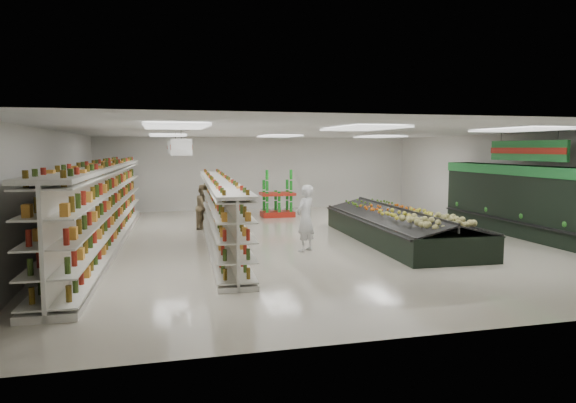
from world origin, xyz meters
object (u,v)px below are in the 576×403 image
object	(u,v)px
gondola_center	(220,214)
shopper_main	(305,218)
produce_island	(399,226)
soda_endcap	(277,196)
shopper_background	(204,207)
gondola_left	(103,209)

from	to	relation	value
gondola_center	shopper_main	distance (m)	2.71
gondola_center	produce_island	xyz separation A→B (m)	(5.13, -1.01, -0.38)
gondola_center	soda_endcap	size ratio (longest dim) A/B	6.18
gondola_center	soda_endcap	bearing A→B (deg)	63.57
gondola_center	produce_island	world-z (taller)	gondola_center
shopper_main	gondola_center	bearing A→B (deg)	-80.73
soda_endcap	shopper_background	distance (m)	3.97
produce_island	soda_endcap	distance (m)	6.55
shopper_main	shopper_background	xyz separation A→B (m)	(-2.27, 4.43, -0.13)
produce_island	shopper_main	xyz separation A→B (m)	(-3.08, -0.76, 0.43)
produce_island	shopper_main	bearing A→B (deg)	-166.20
gondola_center	shopper_background	xyz separation A→B (m)	(-0.22, 2.67, -0.08)
gondola_left	shopper_main	distance (m)	5.64
gondola_left	shopper_background	bearing A→B (deg)	41.13
gondola_left	produce_island	world-z (taller)	gondola_left
gondola_center	soda_endcap	distance (m)	5.89
shopper_main	shopper_background	world-z (taller)	shopper_main
gondola_left	gondola_center	bearing A→B (deg)	-2.38
gondola_center	shopper_background	size ratio (longest dim) A/B	6.98
gondola_center	shopper_main	world-z (taller)	gondola_center
gondola_left	gondola_center	xyz separation A→B (m)	(3.21, -0.26, -0.20)
produce_island	shopper_background	size ratio (longest dim) A/B	4.49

